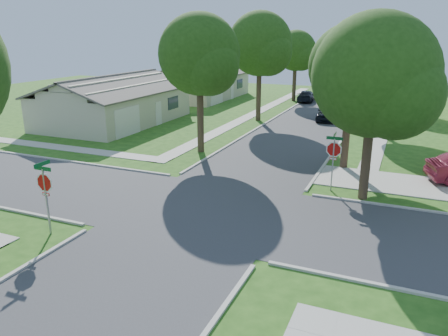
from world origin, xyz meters
TOP-DOWN VIEW (x-y plane):
  - ground at (0.00, 0.00)m, footprint 100.00×100.00m
  - road_ns at (0.00, 0.00)m, footprint 7.00×100.00m
  - sidewalk_ne at (6.10, 26.00)m, footprint 1.20×40.00m
  - sidewalk_nw at (-6.10, 26.00)m, footprint 1.20×40.00m
  - driveway at (7.90, 7.10)m, footprint 8.80×3.60m
  - stop_sign_sw at (-4.70, -4.70)m, footprint 1.05×0.80m
  - stop_sign_ne at (4.70, 4.70)m, footprint 1.05×0.80m
  - tree_e_near at (4.75, 9.01)m, footprint 4.97×4.80m
  - tree_e_mid at (4.76, 21.01)m, footprint 5.59×5.40m
  - tree_e_far at (4.75, 34.01)m, footprint 5.17×5.00m
  - tree_w_near at (-4.64, 9.01)m, footprint 5.38×5.20m
  - tree_w_mid at (-4.64, 21.01)m, footprint 5.80×5.60m
  - tree_w_far at (-4.65, 34.01)m, footprint 4.76×4.60m
  - tree_ne_corner at (6.36, 4.21)m, footprint 5.80×5.60m
  - house_nw_near at (-15.99, 15.00)m, footprint 8.42×13.60m
  - house_nw_far at (-15.99, 32.00)m, footprint 8.42×13.60m
  - car_curb_east at (1.20, 23.54)m, footprint 1.82×4.39m
  - car_curb_west at (-3.20, 33.97)m, footprint 2.21×4.54m

SIDE VIEW (x-z plane):
  - ground at x=0.00m, z-range 0.00..0.00m
  - road_ns at x=0.00m, z-range -0.01..0.01m
  - sidewalk_ne at x=6.10m, z-range 0.00..0.04m
  - sidewalk_nw at x=-6.10m, z-range 0.00..0.04m
  - driveway at x=7.90m, z-range 0.00..0.05m
  - car_curb_west at x=-3.20m, z-range 0.00..1.27m
  - car_curb_east at x=1.20m, z-range 0.00..1.49m
  - house_nw_near at x=-15.99m, z-range -0.60..3.63m
  - house_nw_far at x=-15.99m, z-range -0.60..3.63m
  - stop_sign_sw at x=-4.70m, z-range 0.54..3.52m
  - stop_sign_ne at x=4.70m, z-range 0.54..3.52m
  - tree_w_far at x=-4.65m, z-range 1.49..9.52m
  - tree_ne_corner at x=6.36m, z-range 1.26..9.92m
  - tree_e_near at x=4.75m, z-range 1.50..9.78m
  - tree_e_far at x=4.75m, z-range 1.62..10.34m
  - tree_w_near at x=-4.64m, z-range 1.63..10.60m
  - tree_e_mid at x=4.76m, z-range 1.64..10.86m
  - tree_w_mid at x=-4.64m, z-range 1.71..11.27m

